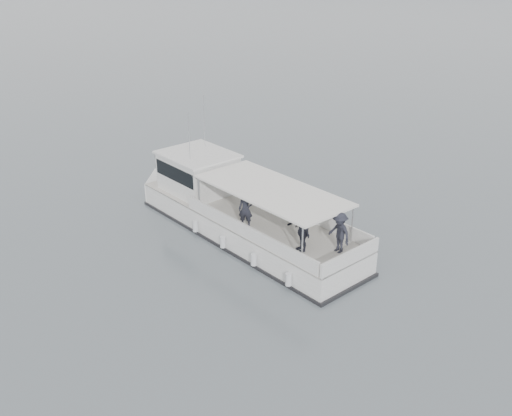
% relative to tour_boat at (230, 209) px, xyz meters
% --- Properties ---
extents(ground, '(1400.00, 1400.00, 0.00)m').
position_rel_tour_boat_xyz_m(ground, '(-1.90, -1.21, -1.02)').
color(ground, '#535B61').
rests_on(ground, ground).
extents(tour_boat, '(14.50, 7.98, 6.21)m').
position_rel_tour_boat_xyz_m(tour_boat, '(0.00, 0.00, 0.00)').
color(tour_boat, white).
rests_on(tour_boat, ground).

